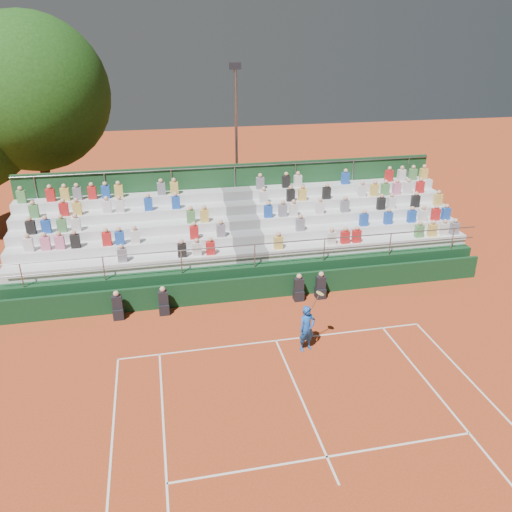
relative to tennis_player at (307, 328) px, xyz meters
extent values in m
plane|color=#B1421D|center=(-0.90, 0.71, -0.85)|extent=(90.00, 90.00, 0.00)
cube|color=white|center=(-0.90, 0.71, -0.84)|extent=(11.00, 0.06, 0.01)
cube|color=white|center=(-0.90, -2.49, -0.84)|extent=(0.06, 6.40, 0.01)
cube|color=white|center=(-0.90, -4.78, -0.84)|extent=(8.22, 0.06, 0.01)
cube|color=#0D3218|center=(-0.90, 3.91, -0.35)|extent=(20.00, 0.15, 1.00)
cube|color=black|center=(-6.47, 3.46, -0.63)|extent=(0.40, 0.40, 0.44)
cube|color=black|center=(-6.47, 3.46, -0.15)|extent=(0.38, 0.25, 0.55)
sphere|color=tan|center=(-6.47, 3.46, 0.23)|extent=(0.22, 0.22, 0.22)
cube|color=black|center=(-4.73, 3.46, -0.63)|extent=(0.40, 0.40, 0.44)
cube|color=black|center=(-4.73, 3.46, -0.15)|extent=(0.38, 0.25, 0.55)
sphere|color=tan|center=(-4.73, 3.46, 0.23)|extent=(0.22, 0.22, 0.22)
cube|color=black|center=(0.73, 3.46, -0.63)|extent=(0.40, 0.40, 0.44)
cube|color=black|center=(0.73, 3.46, -0.15)|extent=(0.38, 0.25, 0.55)
sphere|color=tan|center=(0.73, 3.46, 0.23)|extent=(0.22, 0.22, 0.22)
cube|color=black|center=(1.66, 3.46, -0.63)|extent=(0.40, 0.40, 0.44)
cube|color=black|center=(1.66, 3.46, -0.15)|extent=(0.38, 0.25, 0.55)
sphere|color=tan|center=(1.66, 3.46, 0.23)|extent=(0.22, 0.22, 0.22)
cube|color=#0D3218|center=(-0.90, 7.01, -0.25)|extent=(20.00, 5.20, 1.20)
cube|color=silver|center=(-6.25, 5.33, 0.56)|extent=(9.30, 0.85, 0.42)
cube|color=silver|center=(4.45, 5.33, 0.56)|extent=(9.30, 0.85, 0.42)
cube|color=slate|center=(-0.90, 5.33, 0.56)|extent=(1.40, 0.85, 0.42)
cube|color=silver|center=(-6.25, 6.18, 0.98)|extent=(9.30, 0.85, 0.42)
cube|color=silver|center=(4.45, 6.18, 0.98)|extent=(9.30, 0.85, 0.42)
cube|color=slate|center=(-0.90, 6.18, 0.98)|extent=(1.40, 0.85, 0.42)
cube|color=silver|center=(-6.25, 7.03, 1.40)|extent=(9.30, 0.85, 0.42)
cube|color=silver|center=(4.45, 7.03, 1.40)|extent=(9.30, 0.85, 0.42)
cube|color=slate|center=(-0.90, 7.03, 1.40)|extent=(1.40, 0.85, 0.42)
cube|color=silver|center=(-6.25, 7.88, 1.82)|extent=(9.30, 0.85, 0.42)
cube|color=silver|center=(4.45, 7.88, 1.82)|extent=(9.30, 0.85, 0.42)
cube|color=slate|center=(-0.90, 7.88, 1.82)|extent=(1.40, 0.85, 0.42)
cube|color=silver|center=(-6.25, 8.73, 2.24)|extent=(9.30, 0.85, 0.42)
cube|color=silver|center=(4.45, 8.73, 2.24)|extent=(9.30, 0.85, 0.42)
cube|color=slate|center=(-0.90, 8.73, 2.24)|extent=(1.40, 0.85, 0.42)
cube|color=#1A4322|center=(-0.90, 9.26, 1.35)|extent=(20.00, 0.12, 4.40)
cylinder|color=gray|center=(-0.90, 4.46, 1.35)|extent=(20.00, 0.05, 0.05)
cylinder|color=gray|center=(-0.90, 9.16, 3.45)|extent=(20.00, 0.05, 0.05)
cube|color=slate|center=(-6.21, 5.18, 1.05)|extent=(0.36, 0.24, 0.56)
cube|color=black|center=(-3.81, 5.18, 1.05)|extent=(0.36, 0.24, 0.56)
cube|color=silver|center=(-3.20, 5.18, 1.05)|extent=(0.36, 0.24, 0.56)
cube|color=red|center=(-2.64, 5.18, 1.05)|extent=(0.36, 0.24, 0.56)
cube|color=silver|center=(-9.85, 6.03, 1.47)|extent=(0.36, 0.24, 0.56)
cube|color=pink|center=(-9.21, 6.03, 1.47)|extent=(0.36, 0.24, 0.56)
cube|color=pink|center=(-8.66, 6.03, 1.47)|extent=(0.36, 0.24, 0.56)
cube|color=black|center=(-8.06, 6.03, 1.47)|extent=(0.36, 0.24, 0.56)
cube|color=red|center=(-6.81, 6.03, 1.47)|extent=(0.36, 0.24, 0.56)
cube|color=#1E4CB2|center=(-6.30, 6.03, 1.47)|extent=(0.36, 0.24, 0.56)
cube|color=silver|center=(-5.67, 6.03, 1.47)|extent=(0.36, 0.24, 0.56)
cube|color=red|center=(-3.22, 6.03, 1.47)|extent=(0.36, 0.24, 0.56)
cube|color=slate|center=(-2.07, 6.03, 1.47)|extent=(0.36, 0.24, 0.56)
cube|color=black|center=(-9.85, 6.88, 1.89)|extent=(0.36, 0.24, 0.56)
cube|color=#1E4CB2|center=(-9.25, 6.88, 1.89)|extent=(0.36, 0.24, 0.56)
cube|color=#4C8C4C|center=(-8.64, 6.88, 1.89)|extent=(0.36, 0.24, 0.56)
cube|color=silver|center=(-8.06, 6.88, 1.89)|extent=(0.36, 0.24, 0.56)
cube|color=#4C8C4C|center=(-3.26, 6.88, 1.89)|extent=(0.36, 0.24, 0.56)
cube|color=gold|center=(-2.67, 6.88, 1.89)|extent=(0.36, 0.24, 0.56)
cube|color=#4C8C4C|center=(-9.81, 7.73, 2.31)|extent=(0.36, 0.24, 0.56)
cube|color=red|center=(-8.60, 7.73, 2.31)|extent=(0.36, 0.24, 0.56)
cube|color=gold|center=(-8.06, 7.73, 2.31)|extent=(0.36, 0.24, 0.56)
cube|color=silver|center=(-6.81, 7.73, 2.31)|extent=(0.36, 0.24, 0.56)
cube|color=silver|center=(-6.27, 7.73, 2.31)|extent=(0.36, 0.24, 0.56)
cube|color=#1E4CB2|center=(-5.04, 7.73, 2.31)|extent=(0.36, 0.24, 0.56)
cube|color=#1E4CB2|center=(-3.83, 7.73, 2.31)|extent=(0.36, 0.24, 0.56)
cube|color=#4C8C4C|center=(-10.41, 8.58, 2.73)|extent=(0.36, 0.24, 0.56)
cube|color=red|center=(-9.21, 8.58, 2.73)|extent=(0.36, 0.24, 0.56)
cube|color=gold|center=(-8.61, 8.58, 2.73)|extent=(0.36, 0.24, 0.56)
cube|color=slate|center=(-8.08, 8.58, 2.73)|extent=(0.36, 0.24, 0.56)
cube|color=red|center=(-7.45, 8.58, 2.73)|extent=(0.36, 0.24, 0.56)
cube|color=#1E4CB2|center=(-6.87, 8.58, 2.73)|extent=(0.36, 0.24, 0.56)
cube|color=gold|center=(-6.30, 8.58, 2.73)|extent=(0.36, 0.24, 0.56)
cube|color=slate|center=(-4.42, 8.58, 2.73)|extent=(0.36, 0.24, 0.56)
cube|color=gold|center=(-3.83, 8.58, 2.73)|extent=(0.36, 0.24, 0.56)
cube|color=gold|center=(0.28, 5.18, 1.05)|extent=(0.36, 0.24, 0.56)
cube|color=silver|center=(2.66, 5.18, 1.05)|extent=(0.36, 0.24, 0.56)
cube|color=red|center=(3.29, 5.18, 1.05)|extent=(0.36, 0.24, 0.56)
cube|color=red|center=(3.83, 5.18, 1.05)|extent=(0.36, 0.24, 0.56)
cube|color=#4C8C4C|center=(6.84, 5.18, 1.05)|extent=(0.36, 0.24, 0.56)
cube|color=gold|center=(7.49, 5.18, 1.05)|extent=(0.36, 0.24, 0.56)
cube|color=silver|center=(8.08, 5.18, 1.05)|extent=(0.36, 0.24, 0.56)
cube|color=slate|center=(8.61, 5.18, 1.05)|extent=(0.36, 0.24, 0.56)
cube|color=slate|center=(1.48, 6.03, 1.47)|extent=(0.36, 0.24, 0.56)
cube|color=#1E4CB2|center=(4.49, 6.03, 1.47)|extent=(0.36, 0.24, 0.56)
cube|color=#1E4CB2|center=(5.69, 6.03, 1.47)|extent=(0.36, 0.24, 0.56)
cube|color=#1E4CB2|center=(6.86, 6.03, 1.47)|extent=(0.36, 0.24, 0.56)
cube|color=silver|center=(7.43, 6.03, 1.47)|extent=(0.36, 0.24, 0.56)
cube|color=red|center=(8.08, 6.03, 1.47)|extent=(0.36, 0.24, 0.56)
cube|color=#1E4CB2|center=(8.61, 6.03, 1.47)|extent=(0.36, 0.24, 0.56)
cube|color=#1E4CB2|center=(0.22, 6.88, 1.89)|extent=(0.36, 0.24, 0.56)
cube|color=slate|center=(0.90, 6.88, 1.89)|extent=(0.36, 0.24, 0.56)
cube|color=silver|center=(1.40, 6.88, 1.89)|extent=(0.36, 0.24, 0.56)
cube|color=silver|center=(2.65, 6.88, 1.89)|extent=(0.36, 0.24, 0.56)
cube|color=slate|center=(3.87, 6.88, 1.89)|extent=(0.36, 0.24, 0.56)
cube|color=black|center=(5.68, 6.88, 1.89)|extent=(0.36, 0.24, 0.56)
cube|color=silver|center=(6.20, 6.88, 1.89)|extent=(0.36, 0.24, 0.56)
cube|color=black|center=(7.45, 6.88, 1.89)|extent=(0.36, 0.24, 0.56)
cube|color=gold|center=(8.63, 6.88, 1.89)|extent=(0.36, 0.24, 0.56)
cube|color=silver|center=(0.20, 7.73, 2.31)|extent=(0.36, 0.24, 0.56)
cube|color=black|center=(1.49, 7.73, 2.31)|extent=(0.36, 0.24, 0.56)
cube|color=gold|center=(2.06, 7.73, 2.31)|extent=(0.36, 0.24, 0.56)
cube|color=black|center=(3.25, 7.73, 2.31)|extent=(0.36, 0.24, 0.56)
cube|color=silver|center=(5.04, 7.73, 2.31)|extent=(0.36, 0.24, 0.56)
cube|color=gold|center=(5.68, 7.73, 2.31)|extent=(0.36, 0.24, 0.56)
cube|color=#4C8C4C|center=(6.24, 7.73, 2.31)|extent=(0.36, 0.24, 0.56)
cube|color=pink|center=(6.84, 7.73, 2.31)|extent=(0.36, 0.24, 0.56)
cube|color=silver|center=(7.44, 7.73, 2.31)|extent=(0.36, 0.24, 0.56)
cube|color=red|center=(8.08, 7.73, 2.31)|extent=(0.36, 0.24, 0.56)
cube|color=slate|center=(0.21, 8.58, 2.73)|extent=(0.36, 0.24, 0.56)
cube|color=black|center=(1.49, 8.58, 2.73)|extent=(0.36, 0.24, 0.56)
cube|color=silver|center=(2.07, 8.58, 2.73)|extent=(0.36, 0.24, 0.56)
cube|color=#1E4CB2|center=(4.49, 8.58, 2.73)|extent=(0.36, 0.24, 0.56)
cube|color=red|center=(6.80, 8.58, 2.73)|extent=(0.36, 0.24, 0.56)
cube|color=silver|center=(7.47, 8.58, 2.73)|extent=(0.36, 0.24, 0.56)
cube|color=#4C8C4C|center=(8.08, 8.58, 2.73)|extent=(0.36, 0.24, 0.56)
cube|color=gold|center=(8.69, 8.58, 2.73)|extent=(0.36, 0.24, 0.56)
imported|color=#1751AF|center=(0.00, 0.00, -0.01)|extent=(0.70, 0.56, 1.68)
cylinder|color=gray|center=(0.25, 0.00, 1.00)|extent=(0.26, 0.03, 0.51)
cylinder|color=#E5D866|center=(0.40, 0.00, 1.30)|extent=(0.26, 0.28, 0.14)
cylinder|color=#382214|center=(-10.34, 13.88, 1.29)|extent=(0.50, 0.50, 4.27)
sphere|color=#15390F|center=(-10.34, 13.88, 6.50)|extent=(7.69, 7.69, 7.69)
cylinder|color=gray|center=(-0.10, 13.31, 3.34)|extent=(0.16, 0.16, 8.37)
cube|color=black|center=(-0.10, 13.31, 7.70)|extent=(0.60, 0.25, 0.35)
camera|label=1|loc=(-4.69, -13.89, 9.18)|focal=35.00mm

